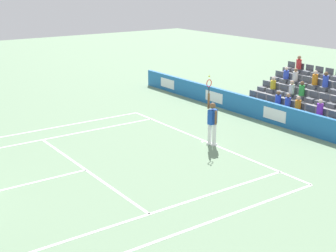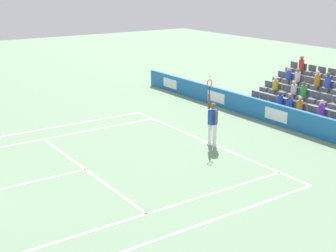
# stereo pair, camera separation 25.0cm
# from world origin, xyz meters

# --- Properties ---
(line_baseline) EXTENTS (10.97, 0.10, 0.01)m
(line_baseline) POSITION_xyz_m (0.00, -11.89, 0.00)
(line_baseline) COLOR white
(line_baseline) RESTS_ON ground
(line_service) EXTENTS (8.23, 0.10, 0.01)m
(line_service) POSITION_xyz_m (0.00, -6.40, 0.00)
(line_service) COLOR white
(line_service) RESTS_ON ground
(line_singles_sideline_left) EXTENTS (0.10, 11.89, 0.01)m
(line_singles_sideline_left) POSITION_xyz_m (4.12, -5.95, 0.00)
(line_singles_sideline_left) COLOR white
(line_singles_sideline_left) RESTS_ON ground
(line_singles_sideline_right) EXTENTS (0.10, 11.89, 0.01)m
(line_singles_sideline_right) POSITION_xyz_m (-4.12, -5.95, 0.00)
(line_singles_sideline_right) COLOR white
(line_singles_sideline_right) RESTS_ON ground
(line_doubles_sideline_left) EXTENTS (0.10, 11.89, 0.01)m
(line_doubles_sideline_left) POSITION_xyz_m (5.49, -5.95, 0.00)
(line_doubles_sideline_left) COLOR white
(line_doubles_sideline_left) RESTS_ON ground
(line_doubles_sideline_right) EXTENTS (0.10, 11.89, 0.01)m
(line_doubles_sideline_right) POSITION_xyz_m (-5.49, -5.95, 0.00)
(line_doubles_sideline_right) COLOR white
(line_doubles_sideline_right) RESTS_ON ground
(line_centre_mark) EXTENTS (0.10, 0.20, 0.01)m
(line_centre_mark) POSITION_xyz_m (0.00, -11.79, 0.00)
(line_centre_mark) COLOR white
(line_centre_mark) RESTS_ON ground
(sponsor_barrier) EXTENTS (21.47, 0.22, 0.97)m
(sponsor_barrier) POSITION_xyz_m (-0.00, -16.13, 0.49)
(sponsor_barrier) COLOR #1E66AD
(sponsor_barrier) RESTS_ON ground
(tennis_player) EXTENTS (0.53, 0.39, 2.85)m
(tennis_player) POSITION_xyz_m (-0.52, -11.79, 0.99)
(tennis_player) COLOR white
(tennis_player) RESTS_ON ground
(stadium_stand) EXTENTS (6.20, 3.80, 2.60)m
(stadium_stand) POSITION_xyz_m (0.00, -19.07, 0.69)
(stadium_stand) COLOR gray
(stadium_stand) RESTS_ON ground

